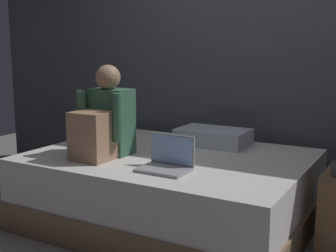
{
  "coord_description": "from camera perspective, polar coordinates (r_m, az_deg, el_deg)",
  "views": [
    {
      "loc": [
        1.37,
        -2.49,
        1.3
      ],
      "look_at": [
        -0.1,
        0.1,
        0.77
      ],
      "focal_mm": 47.7,
      "sensor_mm": 36.0,
      "label": 1
    }
  ],
  "objects": [
    {
      "name": "ground_plane",
      "position": [
        3.13,
        0.76,
        -14.58
      ],
      "size": [
        8.0,
        8.0,
        0.0
      ],
      "primitive_type": "plane",
      "color": "gray"
    },
    {
      "name": "wall_back",
      "position": [
        3.93,
        9.45,
        10.61
      ],
      "size": [
        5.6,
        0.1,
        2.7
      ],
      "primitive_type": "cube",
      "color": "#4C4F54",
      "rests_on": "ground_plane"
    },
    {
      "name": "bed",
      "position": [
        3.37,
        0.26,
        -8.0
      ],
      "size": [
        2.0,
        1.5,
        0.52
      ],
      "color": "#7A6047",
      "rests_on": "ground_plane"
    },
    {
      "name": "person_sitting",
      "position": [
        3.22,
        -8.19,
        0.53
      ],
      "size": [
        0.39,
        0.44,
        0.65
      ],
      "color": "#38664C",
      "rests_on": "bed"
    },
    {
      "name": "laptop",
      "position": [
        2.87,
        -0.11,
        -4.56
      ],
      "size": [
        0.32,
        0.23,
        0.22
      ],
      "color": "#9EA0A5",
      "rests_on": "bed"
    },
    {
      "name": "pillow",
      "position": [
        3.61,
        5.8,
        -1.39
      ],
      "size": [
        0.56,
        0.36,
        0.13
      ],
      "primitive_type": "cube",
      "color": "silver",
      "rests_on": "bed"
    }
  ]
}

